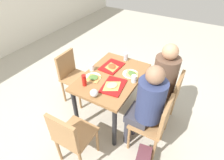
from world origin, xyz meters
name	(u,v)px	position (x,y,z in m)	size (l,w,h in m)	color
ground_plane	(112,113)	(0.00, 0.00, -0.01)	(10.00, 10.00, 0.02)	#B2AD9E
main_table	(112,82)	(0.00, 0.00, 0.64)	(1.09, 0.75, 0.75)	olive
chair_near_left	(155,122)	(-0.27, -0.76, 0.51)	(0.40, 0.40, 0.87)	#9E7247
chair_near_right	(168,95)	(0.27, -0.76, 0.51)	(0.40, 0.40, 0.87)	#9E7247
chair_far_side	(72,74)	(0.00, 0.76, 0.51)	(0.40, 0.40, 0.87)	#9E7247
chair_left_end	(71,136)	(-0.93, 0.00, 0.51)	(0.40, 0.40, 0.87)	#9E7247
person_in_red	(147,103)	(-0.27, -0.62, 0.76)	(0.32, 0.42, 1.28)	#383842
person_in_brown_jacket	(161,78)	(0.27, -0.62, 0.76)	(0.32, 0.42, 1.28)	#383842
tray_red_near	(113,86)	(-0.19, -0.13, 0.76)	(0.36, 0.26, 0.02)	#B21414
tray_red_far	(112,66)	(0.19, 0.11, 0.76)	(0.36, 0.26, 0.02)	#B21414
paper_plate_center	(93,77)	(-0.16, 0.21, 0.76)	(0.22, 0.22, 0.01)	white
paper_plate_near_edge	(130,74)	(0.16, -0.21, 0.76)	(0.22, 0.22, 0.01)	white
pizza_slice_a	(112,86)	(-0.21, -0.12, 0.78)	(0.26, 0.24, 0.02)	tan
pizza_slice_b	(112,67)	(0.17, 0.10, 0.78)	(0.24, 0.23, 0.02)	#C68C47
pizza_slice_c	(93,78)	(-0.18, 0.18, 0.77)	(0.25, 0.25, 0.02)	#C68C47
pizza_slice_d	(132,74)	(0.16, -0.23, 0.77)	(0.24, 0.25, 0.02)	#DBAD60
plastic_cup_a	(92,67)	(-0.03, 0.32, 0.80)	(0.07, 0.07, 0.10)	white
plastic_cup_b	(134,79)	(0.03, -0.32, 0.80)	(0.07, 0.07, 0.10)	white
soda_can	(126,57)	(0.46, 0.02, 0.81)	(0.07, 0.07, 0.12)	#B7BCC6
condiment_bottle	(84,80)	(-0.35, 0.21, 0.83)	(0.06, 0.06, 0.16)	red
foil_bundle	(94,93)	(-0.46, -0.02, 0.80)	(0.10, 0.10, 0.10)	silver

